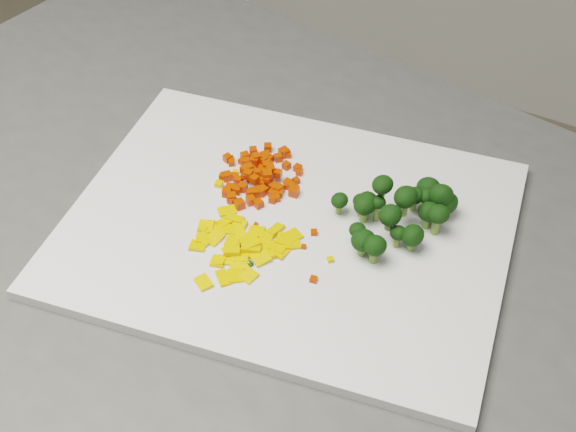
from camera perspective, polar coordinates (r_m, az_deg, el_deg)
The scene contains 153 objects.
cutting_board at distance 0.81m, azimuth -0.00°, elevation -0.80°, with size 0.44×0.34×0.01m, color silver.
carrot_pile at distance 0.85m, azimuth -1.93°, elevation 3.32°, with size 0.10×0.10×0.03m, color red, non-canonical shape.
pepper_pile at distance 0.78m, azimuth -3.53°, elevation -1.91°, with size 0.11×0.11×0.02m, color #EDA80C, non-canonical shape.
broccoli_pile at distance 0.79m, azimuth 7.78°, elevation 0.83°, with size 0.12×0.12×0.05m, color black, non-canonical shape.
carrot_cube_0 at distance 0.83m, azimuth 0.43°, elevation 1.74°, with size 0.01×0.01×0.01m, color red.
carrot_cube_1 at distance 0.86m, azimuth -1.77°, elevation 4.00°, with size 0.01×0.01×0.01m, color red.
carrot_cube_2 at distance 0.85m, azimuth -1.32°, elevation 2.87°, with size 0.01×0.01×0.01m, color red.
carrot_cube_3 at distance 0.84m, azimuth -4.16°, elevation 2.01°, with size 0.01×0.01×0.01m, color red.
carrot_cube_4 at distance 0.84m, azimuth -0.99°, elevation 2.01°, with size 0.01×0.01×0.01m, color red.
carrot_cube_5 at distance 0.85m, azimuth 0.58°, elevation 2.53°, with size 0.01×0.01×0.01m, color red.
carrot_cube_6 at distance 0.86m, azimuth -2.41°, elevation 3.95°, with size 0.01×0.01×0.01m, color red.
carrot_cube_7 at distance 0.88m, azimuth -0.69°, elevation 4.16°, with size 0.01×0.01×0.01m, color red.
carrot_cube_8 at distance 0.83m, azimuth -0.64°, elevation 1.61°, with size 0.01×0.01×0.01m, color red.
carrot_cube_9 at distance 0.85m, azimuth -2.58°, elevation 3.30°, with size 0.01×0.01×0.01m, color red.
carrot_cube_10 at distance 0.84m, azimuth -1.06°, elevation 1.81°, with size 0.01×0.01×0.01m, color red.
carrot_cube_11 at distance 0.84m, azimuth -0.07°, elevation 2.18°, with size 0.01×0.01×0.01m, color red.
carrot_cube_12 at distance 0.85m, azimuth -2.50°, elevation 3.09°, with size 0.01×0.01×0.01m, color red.
carrot_cube_13 at distance 0.86m, azimuth -1.82°, elevation 3.27°, with size 0.01×0.01×0.01m, color red.
carrot_cube_14 at distance 0.89m, azimuth -1.44°, elevation 4.88°, with size 0.01×0.01×0.01m, color red.
carrot_cube_15 at distance 0.87m, azimuth -2.98°, elevation 3.87°, with size 0.01×0.01×0.01m, color red.
carrot_cube_16 at distance 0.86m, azimuth -1.66°, elevation 3.07°, with size 0.01×0.01×0.01m, color red.
carrot_cube_17 at distance 0.85m, azimuth -0.03°, elevation 2.42°, with size 0.01×0.01×0.01m, color red.
carrot_cube_18 at distance 0.84m, azimuth -1.81°, elevation 1.81°, with size 0.01×0.01×0.01m, color red.
carrot_cube_19 at distance 0.85m, azimuth -0.72°, elevation 3.04°, with size 0.01×0.01×0.01m, color red.
carrot_cube_20 at distance 0.83m, azimuth -2.43°, elevation 1.66°, with size 0.01×0.01×0.01m, color red.
carrot_cube_21 at distance 0.84m, azimuth -2.39°, elevation 1.76°, with size 0.01×0.01×0.01m, color red.
carrot_cube_22 at distance 0.85m, azimuth -3.55°, elevation 2.54°, with size 0.01×0.01×0.01m, color red.
carrot_cube_23 at distance 0.83m, azimuth -1.11°, elevation 1.18°, with size 0.01×0.01×0.01m, color red.
carrot_cube_24 at distance 0.88m, azimuth -1.60°, elevation 4.26°, with size 0.01×0.01×0.01m, color red.
carrot_cube_25 at distance 0.85m, azimuth -1.26°, elevation 3.32°, with size 0.01×0.01×0.01m, color red.
carrot_cube_26 at distance 0.83m, azimuth -2.67°, elevation 1.11°, with size 0.01×0.01×0.01m, color red.
carrot_cube_27 at distance 0.85m, azimuth -4.36°, elevation 2.83°, with size 0.01×0.01×0.01m, color red.
carrot_cube_28 at distance 0.84m, azimuth -3.68°, elevation 1.85°, with size 0.01×0.01×0.01m, color red.
carrot_cube_29 at distance 0.84m, azimuth -1.48°, elevation 2.90°, with size 0.01×0.01×0.01m, color red.
carrot_cube_30 at distance 0.84m, azimuth -1.95°, elevation 1.81°, with size 0.01×0.01×0.01m, color red.
carrot_cube_31 at distance 0.87m, azimuth -1.72°, elevation 4.04°, with size 0.01×0.01×0.01m, color red.
carrot_cube_32 at distance 0.84m, azimuth -3.11°, elevation 2.87°, with size 0.01×0.01×0.01m, color red.
carrot_cube_33 at distance 0.82m, azimuth -2.11°, elevation 0.88°, with size 0.01×0.01×0.01m, color red.
carrot_cube_34 at distance 0.89m, azimuth -2.49°, elevation 4.64°, with size 0.01×0.01×0.01m, color red.
carrot_cube_35 at distance 0.86m, azimuth -1.54°, elevation 3.61°, with size 0.01×0.01×0.01m, color red.
carrot_cube_36 at distance 0.85m, azimuth -2.84°, elevation 3.41°, with size 0.01×0.01×0.01m, color red.
carrot_cube_37 at distance 0.87m, azimuth -4.04°, elevation 3.80°, with size 0.01×0.01×0.01m, color red.
carrot_cube_38 at distance 0.87m, azimuth -1.40°, elevation 4.07°, with size 0.01×0.01×0.01m, color red.
carrot_cube_39 at distance 0.86m, azimuth 0.70°, elevation 3.43°, with size 0.01×0.01×0.01m, color red.
carrot_cube_40 at distance 0.84m, azimuth -2.40°, elevation 2.63°, with size 0.01×0.01×0.01m, color red.
carrot_cube_41 at distance 0.86m, azimuth 0.81°, elevation 3.13°, with size 0.01×0.01×0.01m, color red.
carrot_cube_42 at distance 0.83m, azimuth -0.85°, elevation 1.30°, with size 0.01×0.01×0.01m, color red.
carrot_cube_43 at distance 0.87m, azimuth -1.96°, elevation 3.57°, with size 0.01×0.01×0.01m, color red.
carrot_cube_44 at distance 0.85m, azimuth -3.86°, elevation 2.81°, with size 0.01×0.01×0.01m, color red.
carrot_cube_45 at distance 0.88m, azimuth -3.07°, elevation 4.25°, with size 0.01×0.01×0.01m, color red.
carrot_cube_46 at distance 0.83m, azimuth -4.03°, elevation 1.12°, with size 0.01×0.01×0.01m, color red.
carrot_cube_47 at distance 0.83m, azimuth -1.10°, elevation 1.62°, with size 0.01×0.01×0.01m, color red.
carrot_cube_48 at distance 0.87m, azimuth -3.29°, elevation 3.90°, with size 0.01×0.01×0.01m, color red.
carrot_cube_49 at distance 0.86m, azimuth -4.66°, elevation 2.80°, with size 0.01×0.01×0.01m, color red.
carrot_cube_50 at distance 0.84m, azimuth -1.50°, elevation 2.59°, with size 0.01×0.01×0.01m, color red.
carrot_cube_51 at distance 0.85m, azimuth -2.73°, elevation 2.91°, with size 0.01×0.01×0.01m, color red.
carrot_cube_52 at distance 0.85m, azimuth -2.21°, elevation 3.10°, with size 0.01×0.01×0.01m, color red.
carrot_cube_53 at distance 0.85m, azimuth -3.09°, elevation 3.31°, with size 0.01×0.01×0.01m, color red.
carrot_cube_54 at distance 0.86m, azimuth -2.25°, elevation 4.17°, with size 0.01×0.01×0.01m, color red.
carrot_cube_55 at distance 0.83m, azimuth -2.69°, elevation 1.61°, with size 0.01×0.01×0.01m, color red.
carrot_cube_56 at distance 0.84m, azimuth -4.38°, elevation 1.72°, with size 0.01×0.01×0.01m, color red.
carrot_cube_57 at distance 0.86m, azimuth -1.32°, elevation 3.55°, with size 0.01×0.01×0.01m, color red.
carrot_cube_58 at distance 0.88m, azimuth 0.02°, elevation 4.36°, with size 0.01×0.01×0.01m, color red.
carrot_cube_59 at distance 0.85m, azimuth -1.84°, elevation 2.86°, with size 0.01×0.01×0.01m, color red.
carrot_cube_60 at distance 0.86m, azimuth -1.57°, elevation 3.80°, with size 0.01×0.01×0.01m, color red.
carrot_cube_61 at distance 0.84m, azimuth -3.24°, elevation 2.06°, with size 0.01×0.01×0.01m, color red.
carrot_cube_62 at distance 0.84m, azimuth -2.85°, elevation 2.98°, with size 0.01×0.01×0.01m, color red.
carrot_cube_63 at distance 0.84m, azimuth 0.21°, elevation 2.19°, with size 0.01×0.01×0.01m, color red.
carrot_cube_64 at distance 0.88m, azimuth -4.07°, elevation 4.05°, with size 0.01×0.01×0.01m, color red.
carrot_cube_65 at distance 0.82m, azimuth -3.46°, elevation 0.84°, with size 0.01×0.01×0.01m, color red.
carrot_cube_66 at distance 0.86m, azimuth -2.48°, elevation 3.15°, with size 0.01×0.01×0.01m, color red.
carrot_cube_67 at distance 0.84m, azimuth -0.70°, elevation 1.93°, with size 0.01×0.01×0.01m, color red.
carrot_cube_68 at distance 0.84m, azimuth -1.89°, elevation 2.36°, with size 0.01×0.01×0.01m, color red.
carrot_cube_69 at distance 0.85m, azimuth -1.57°, elevation 3.20°, with size 0.01×0.01×0.01m, color red.
carrot_cube_70 at distance 0.83m, azimuth -4.03°, elevation 1.31°, with size 0.01×0.01×0.01m, color red.
carrot_cube_71 at distance 0.88m, azimuth -4.32°, elevation 4.12°, with size 0.01×0.01×0.01m, color red.
carrot_cube_72 at distance 0.87m, azimuth -0.12°, elevation 3.60°, with size 0.01×0.01×0.01m, color red.
carrot_cube_73 at distance 0.83m, azimuth -2.06°, elevation 1.70°, with size 0.01×0.01×0.01m, color red.
carrot_cube_74 at distance 0.88m, azimuth -0.28°, elevation 4.55°, with size 0.01×0.01×0.01m, color red.
carrot_cube_75 at distance 0.84m, azimuth 0.41°, elevation 1.85°, with size 0.01×0.01×0.01m, color red.
pepper_chunk_0 at distance 0.82m, azimuth -4.35°, elevation 0.37°, with size 0.02×0.01×0.00m, color #EDA80C.
pepper_chunk_1 at distance 0.77m, azimuth -3.40°, elevation -3.55°, with size 0.01×0.02×0.00m, color #EDA80C.
pepper_chunk_2 at distance 0.76m, azimuth -4.64°, elevation -4.42°, with size 0.02×0.01×0.00m, color #EDA80C.
pepper_chunk_3 at distance 0.78m, azimuth -1.41°, elevation -2.67°, with size 0.01×0.01×0.00m, color #EDA80C.
pepper_chunk_4 at distance 0.76m, azimuth -3.71°, elevation -4.25°, with size 0.02×0.02×0.00m, color #EDA80C.
pepper_chunk_5 at distance 0.78m, azimuth -2.75°, elevation -1.85°, with size 0.02×0.02×0.00m, color #EDA80C.
pepper_chunk_6 at distance 0.81m, azimuth -3.82°, elevation -0.22°, with size 0.02×0.01×0.00m, color #EDA80C.
pepper_chunk_7 at distance 0.80m, azimuth -5.58°, elevation -0.97°, with size 0.02×0.01×0.00m, color #EDA80C.
pepper_chunk_8 at distance 0.79m, azimuth -5.93°, elevation -1.71°, with size 0.01×0.01×0.00m, color #EDA80C.
pepper_chunk_9 at distance 0.78m, azimuth -4.16°, elevation -2.65°, with size 0.02×0.01×0.00m, color #EDA80C.
pepper_chunk_10 at distance 0.77m, azimuth -3.31°, elevation -2.95°, with size 0.01×0.01×0.00m, color #EDA80C.
pepper_chunk_11 at distance 0.76m, azimuth -2.81°, elevation -4.28°, with size 0.02×0.01×0.00m, color #EDA80C.
pepper_chunk_12 at distance 0.77m, azimuth -5.01°, elevation -3.24°, with size 0.01×0.01×0.00m, color #EDA80C.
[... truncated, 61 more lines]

